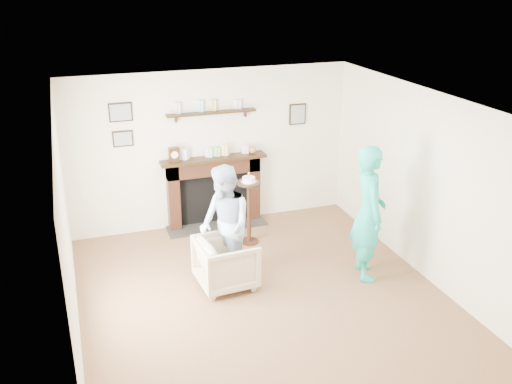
% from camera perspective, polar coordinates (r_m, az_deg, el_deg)
% --- Properties ---
extents(ground, '(5.00, 5.00, 0.00)m').
position_cam_1_polar(ground, '(7.36, 0.81, -10.59)').
color(ground, brown).
rests_on(ground, ground).
extents(room_shell, '(4.54, 5.02, 2.52)m').
position_cam_1_polar(room_shell, '(7.26, -0.97, 3.15)').
color(room_shell, '#F4E9CF').
rests_on(room_shell, ground).
extents(armchair, '(0.79, 0.77, 0.67)m').
position_cam_1_polar(armchair, '(7.65, -2.96, -9.26)').
color(armchair, tan).
rests_on(armchair, ground).
extents(man, '(0.71, 0.85, 1.59)m').
position_cam_1_polar(man, '(7.80, -3.00, -8.60)').
color(man, silver).
rests_on(man, ground).
extents(woman, '(0.59, 0.76, 1.84)m').
position_cam_1_polar(woman, '(8.02, 10.71, -8.09)').
color(woman, teal).
rests_on(woman, ground).
extents(pedestal_table, '(0.35, 0.35, 1.13)m').
position_cam_1_polar(pedestal_table, '(8.47, -0.72, -0.81)').
color(pedestal_table, black).
rests_on(pedestal_table, ground).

